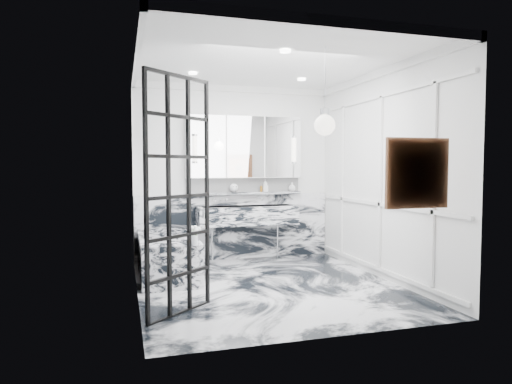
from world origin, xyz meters
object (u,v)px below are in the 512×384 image
object	(u,v)px
mirror_cabinet	(245,147)
crittall_door	(179,196)
bathtub	(167,256)
trough_sink	(247,215)

from	to	relation	value
mirror_cabinet	crittall_door	bearing A→B (deg)	-118.47
crittall_door	mirror_cabinet	xyz separation A→B (m)	(1.35, 2.49, 0.61)
mirror_cabinet	bathtub	distance (m)	2.20
trough_sink	bathtub	world-z (taller)	trough_sink
mirror_cabinet	bathtub	xyz separation A→B (m)	(-1.32, -0.83, -1.54)
crittall_door	trough_sink	size ratio (longest dim) A/B	1.51
crittall_door	trough_sink	xyz separation A→B (m)	(1.35, 2.32, -0.48)
trough_sink	bathtub	xyz separation A→B (m)	(-1.33, -0.66, -0.45)
trough_sink	mirror_cabinet	world-z (taller)	mirror_cabinet
crittall_door	bathtub	size ratio (longest dim) A/B	1.46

